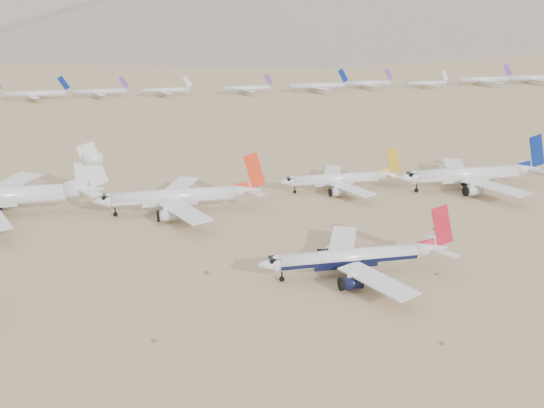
{
  "coord_description": "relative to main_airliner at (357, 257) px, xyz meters",
  "views": [
    {
      "loc": [
        -43.28,
        -121.56,
        62.95
      ],
      "look_at": [
        -7.96,
        43.19,
        7.0
      ],
      "focal_mm": 40.0,
      "sensor_mm": 36.0,
      "label": 1
    }
  ],
  "objects": [
    {
      "name": "row2_navy_widebody",
      "position": [
        64.5,
        59.92,
        0.71
      ],
      "size": [
        52.89,
        51.72,
        18.82
      ],
      "color": "silver",
      "rests_on": "ground"
    },
    {
      "name": "distant_storage_row",
      "position": [
        76.32,
        315.7,
        -0.12
      ],
      "size": [
        673.23,
        54.31,
        15.46
      ],
      "color": "silver",
      "rests_on": "ground"
    },
    {
      "name": "row2_orange_tail",
      "position": [
        -38.62,
        55.91,
        0.57
      ],
      "size": [
        51.06,
        49.95,
        18.22
      ],
      "color": "silver",
      "rests_on": "ground"
    },
    {
      "name": "main_airliner",
      "position": [
        0.0,
        0.0,
        0.0
      ],
      "size": [
        46.82,
        45.73,
        16.52
      ],
      "color": "silver",
      "rests_on": "ground"
    },
    {
      "name": "ground",
      "position": [
        -5.03,
        -6.05,
        -4.54
      ],
      "size": [
        7000.0,
        7000.0,
        0.0
      ],
      "primitive_type": "plane",
      "color": "#967C57",
      "rests_on": "ground"
    },
    {
      "name": "foothills",
      "position": [
        521.65,
        1093.95,
        62.61
      ],
      "size": [
        4637.5,
        1395.0,
        155.0
      ],
      "color": "slate",
      "rests_on": "ground"
    },
    {
      "name": "desert_scrub",
      "position": [
        -1.28,
        -37.39,
        -4.25
      ],
      "size": [
        261.14,
        121.67,
        0.63
      ],
      "color": "brown",
      "rests_on": "ground"
    },
    {
      "name": "row2_gold_tail",
      "position": [
        18.15,
        67.68,
        -0.38
      ],
      "size": [
        41.79,
        40.87,
        14.88
      ],
      "color": "silver",
      "rests_on": "ground"
    }
  ]
}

